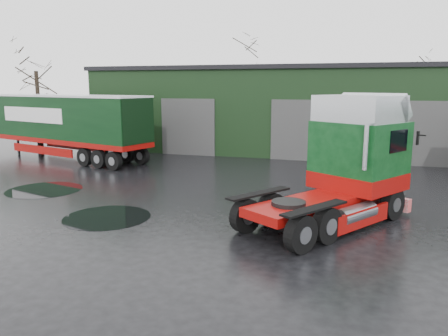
# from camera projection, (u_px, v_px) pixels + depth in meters

# --- Properties ---
(ground) EXTENTS (100.00, 100.00, 0.00)m
(ground) POSITION_uv_depth(u_px,v_px,m) (200.00, 217.00, 16.57)
(ground) COLOR black
(warehouse) EXTENTS (32.40, 12.40, 6.30)m
(warehouse) POSITION_uv_depth(u_px,v_px,m) (311.00, 108.00, 34.20)
(warehouse) COLOR black
(warehouse) RESTS_ON ground
(hero_tractor) EXTENTS (6.70, 7.94, 4.62)m
(hero_tractor) POSITION_uv_depth(u_px,v_px,m) (324.00, 162.00, 15.12)
(hero_tractor) COLOR #0C3D17
(hero_tractor) RESTS_ON ground
(trailer_left) EXTENTS (14.25, 6.60, 4.35)m
(trailer_left) POSITION_uv_depth(u_px,v_px,m) (64.00, 127.00, 29.42)
(trailer_left) COLOR silver
(trailer_left) RESTS_ON ground
(tree_left) EXTENTS (4.40, 4.40, 8.50)m
(tree_left) POSITION_uv_depth(u_px,v_px,m) (38.00, 95.00, 31.94)
(tree_left) COLOR black
(tree_left) RESTS_ON ground
(tree_back_a) EXTENTS (4.40, 4.40, 9.50)m
(tree_back_a) POSITION_uv_depth(u_px,v_px,m) (244.00, 87.00, 45.60)
(tree_back_a) COLOR black
(tree_back_a) RESTS_ON ground
(tree_back_b) EXTENTS (4.40, 4.40, 7.50)m
(tree_back_b) POSITION_uv_depth(u_px,v_px,m) (408.00, 98.00, 41.20)
(tree_back_b) COLOR black
(tree_back_b) RESTS_ON ground
(puddle_0) EXTENTS (3.28, 3.28, 0.01)m
(puddle_0) POSITION_uv_depth(u_px,v_px,m) (107.00, 217.00, 16.51)
(puddle_0) COLOR black
(puddle_0) RESTS_ON ground
(puddle_1) EXTENTS (3.00, 3.00, 0.01)m
(puddle_1) POSITION_uv_depth(u_px,v_px,m) (335.00, 195.00, 19.78)
(puddle_1) COLOR black
(puddle_1) RESTS_ON ground
(puddle_2) EXTENTS (3.51, 3.51, 0.01)m
(puddle_2) POSITION_uv_depth(u_px,v_px,m) (44.00, 190.00, 20.85)
(puddle_2) COLOR black
(puddle_2) RESTS_ON ground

